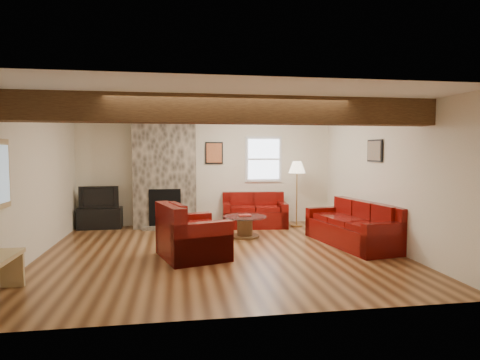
# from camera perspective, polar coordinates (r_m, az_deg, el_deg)

# --- Properties ---
(room) EXTENTS (8.00, 8.00, 8.00)m
(room) POSITION_cam_1_polar(r_m,az_deg,el_deg) (6.84, -2.84, 0.00)
(room) COLOR #502D15
(room) RESTS_ON ground
(floor) EXTENTS (6.00, 6.00, 0.00)m
(floor) POSITION_cam_1_polar(r_m,az_deg,el_deg) (7.04, -2.80, -10.20)
(floor) COLOR #502D15
(floor) RESTS_ON ground
(oak_beam) EXTENTS (6.00, 0.36, 0.38)m
(oak_beam) POSITION_cam_1_polar(r_m,az_deg,el_deg) (5.61, -1.49, 9.95)
(oak_beam) COLOR #331C0F
(oak_beam) RESTS_ON room
(chimney_breast) EXTENTS (1.40, 0.67, 2.50)m
(chimney_breast) POSITION_cam_1_polar(r_m,az_deg,el_deg) (9.30, -10.64, 0.83)
(chimney_breast) COLOR #38322B
(chimney_breast) RESTS_ON floor
(back_window) EXTENTS (0.90, 0.08, 1.10)m
(back_window) POSITION_cam_1_polar(r_m,az_deg,el_deg) (9.72, 3.37, 2.98)
(back_window) COLOR silver
(back_window) RESTS_ON room
(ceiling_dome) EXTENTS (0.40, 0.40, 0.18)m
(ceiling_dome) POSITION_cam_1_polar(r_m,az_deg,el_deg) (7.89, 3.01, 9.20)
(ceiling_dome) COLOR white
(ceiling_dome) RESTS_ON room
(artwork_back) EXTENTS (0.42, 0.06, 0.52)m
(artwork_back) POSITION_cam_1_polar(r_m,az_deg,el_deg) (9.54, -3.70, 3.86)
(artwork_back) COLOR black
(artwork_back) RESTS_ON room
(artwork_right) EXTENTS (0.06, 0.55, 0.42)m
(artwork_right) POSITION_cam_1_polar(r_m,az_deg,el_deg) (7.99, 18.57, 3.97)
(artwork_right) COLOR black
(artwork_right) RESTS_ON room
(sofa_three) EXTENTS (1.19, 2.17, 0.79)m
(sofa_three) POSITION_cam_1_polar(r_m,az_deg,el_deg) (7.77, 15.67, -6.01)
(sofa_three) COLOR #490505
(sofa_three) RESTS_ON floor
(loveseat) EXTENTS (1.53, 0.97, 0.77)m
(loveseat) POSITION_cam_1_polar(r_m,az_deg,el_deg) (9.28, 2.05, -4.28)
(loveseat) COLOR #490505
(loveseat) RESTS_ON floor
(armchair_red) EXTENTS (1.24, 1.33, 0.89)m
(armchair_red) POSITION_cam_1_polar(r_m,az_deg,el_deg) (6.65, -6.72, -7.13)
(armchair_red) COLOR #490505
(armchair_red) RESTS_ON floor
(coffee_table) EXTENTS (0.88, 0.88, 0.46)m
(coffee_table) POSITION_cam_1_polar(r_m,az_deg,el_deg) (8.17, 0.70, -6.65)
(coffee_table) COLOR #442B16
(coffee_table) RESTS_ON floor
(tv_cabinet) EXTENTS (0.95, 0.38, 0.48)m
(tv_cabinet) POSITION_cam_1_polar(r_m,az_deg,el_deg) (9.59, -19.28, -5.14)
(tv_cabinet) COLOR black
(tv_cabinet) RESTS_ON floor
(television) EXTENTS (0.85, 0.11, 0.49)m
(television) POSITION_cam_1_polar(r_m,az_deg,el_deg) (9.53, -19.35, -2.27)
(television) COLOR black
(television) RESTS_ON tv_cabinet
(floor_lamp) EXTENTS (0.39, 0.39, 1.51)m
(floor_lamp) POSITION_cam_1_polar(r_m,az_deg,el_deg) (9.34, 8.11, 1.30)
(floor_lamp) COLOR tan
(floor_lamp) RESTS_ON floor
(coal_bucket) EXTENTS (0.32, 0.32, 0.31)m
(coal_bucket) POSITION_cam_1_polar(r_m,az_deg,el_deg) (8.56, -8.95, -6.63)
(coal_bucket) COLOR slate
(coal_bucket) RESTS_ON floor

